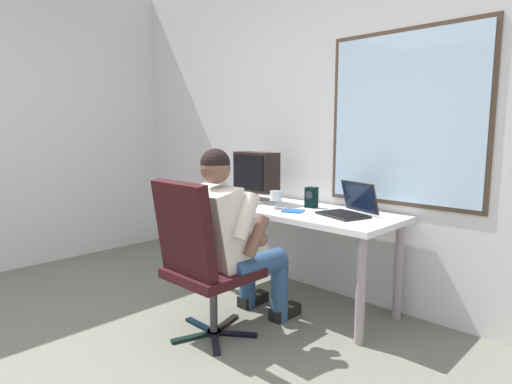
% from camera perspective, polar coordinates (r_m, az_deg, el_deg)
% --- Properties ---
extents(wall_rear, '(5.02, 0.08, 2.75)m').
position_cam_1_polar(wall_rear, '(3.44, 10.66, 9.22)').
color(wall_rear, silver).
rests_on(wall_rear, ground).
extents(desk, '(1.65, 0.65, 0.72)m').
position_cam_1_polar(desk, '(3.28, 4.68, -3.62)').
color(desk, gray).
rests_on(desk, ground).
extents(office_chair, '(0.53, 0.57, 1.01)m').
position_cam_1_polar(office_chair, '(2.67, -7.65, -8.19)').
color(office_chair, black).
rests_on(office_chair, ground).
extents(person_seated, '(0.53, 0.76, 1.19)m').
position_cam_1_polar(person_seated, '(2.81, -3.35, -5.92)').
color(person_seated, '#2E4D77').
rests_on(person_seated, ground).
extents(crt_monitor, '(0.43, 0.26, 0.40)m').
position_cam_1_polar(crt_monitor, '(3.52, -0.02, 2.51)').
color(crt_monitor, beige).
rests_on(crt_monitor, desk).
extents(laptop, '(0.39, 0.38, 0.23)m').
position_cam_1_polar(laptop, '(3.03, 12.39, -1.89)').
color(laptop, black).
rests_on(laptop, desk).
extents(wine_glass, '(0.09, 0.09, 0.13)m').
position_cam_1_polar(wine_glass, '(3.21, 2.64, -0.61)').
color(wine_glass, silver).
rests_on(wine_glass, desk).
extents(desk_speaker, '(0.09, 0.09, 0.15)m').
position_cam_1_polar(desk_speaker, '(3.27, 7.35, -0.70)').
color(desk_speaker, black).
rests_on(desk_speaker, desk).
extents(cd_case, '(0.18, 0.17, 0.01)m').
position_cam_1_polar(cd_case, '(3.11, 4.88, -2.51)').
color(cd_case, blue).
rests_on(cd_case, desk).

